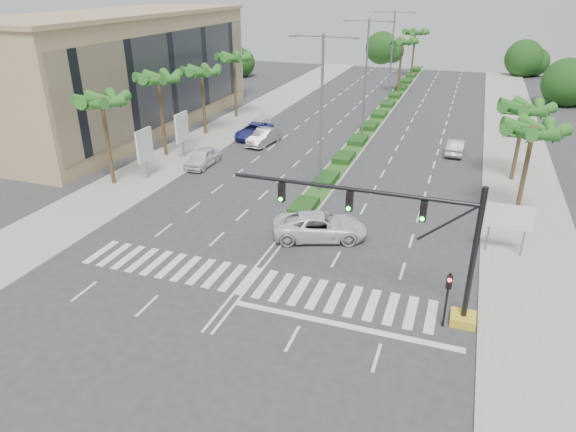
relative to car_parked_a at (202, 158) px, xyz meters
The scene contains 28 objects.
ground 20.40m from the car_parked_a, 54.62° to the right, with size 160.00×160.00×0.00m, color #333335.
footpath_right 27.22m from the car_parked_a, ahead, with size 6.00×120.00×0.15m, color gray.
footpath_left 4.85m from the car_parked_a, 135.15° to the left, with size 6.00×120.00×0.15m, color gray.
median 30.74m from the car_parked_a, 67.42° to the left, with size 2.20×75.00×0.20m, color gray.
median_grass 30.74m from the car_parked_a, 67.42° to the left, with size 1.80×75.00×0.04m, color #2C501B.
building 17.80m from the car_parked_a, 146.55° to the left, with size 12.00×36.00×12.00m, color tan.
signal_gantry 26.97m from the car_parked_a, 38.26° to the right, with size 12.60×1.20×7.20m.
pedestrian_signal 28.33m from the car_parked_a, 37.67° to the right, with size 0.28×0.36×3.00m.
direction_sign 26.78m from the car_parked_a, 18.83° to the right, with size 2.70×0.11×3.40m.
billboard_near 5.77m from the car_parked_a, 120.31° to the right, with size 0.18×2.10×4.35m.
billboard_far 3.73m from the car_parked_a, 152.90° to the left, with size 0.18×2.10×4.35m.
palm_left_near 10.03m from the car_parked_a, 125.38° to the right, with size 4.57×4.68×7.55m.
palm_left_mid 7.97m from the car_parked_a, 163.62° to the left, with size 4.57×4.68×7.95m.
palm_left_far 11.94m from the car_parked_a, 116.61° to the left, with size 4.57×4.68×7.35m.
palm_left_end 19.01m from the car_parked_a, 105.13° to the left, with size 4.57×4.68×7.75m.
palm_right_near 26.98m from the car_parked_a, ahead, with size 4.57×4.68×7.05m.
palm_right_far 27.33m from the car_parked_a, 11.56° to the left, with size 4.57×4.68×6.75m.
palm_median_a 40.66m from the car_parked_a, 72.91° to the left, with size 4.57×4.68×8.05m.
palm_median_b 55.04m from the car_parked_a, 77.54° to the left, with size 4.57×4.68×8.05m.
streetlight_near 13.50m from the car_parked_a, 12.51° to the right, with size 5.10×0.25×12.00m.
streetlight_mid 18.83m from the car_parked_a, 48.59° to the left, with size 5.10×0.25×12.00m.
streetlight_far 32.23m from the car_parked_a, 68.12° to the left, with size 5.10×0.25×12.00m.
car_parked_a is the anchor object (origin of this frame).
car_parked_b 8.56m from the car_parked_a, 71.52° to the left, with size 1.70×4.89×1.61m, color #A1A1A5.
car_parked_c 10.06m from the car_parked_a, 85.52° to the left, with size 2.52×5.46×1.52m, color navy.
car_parked_d 12.52m from the car_parked_a, 89.10° to the left, with size 1.86×4.58×1.33m, color white.
car_crossing 17.35m from the car_parked_a, 35.89° to the right, with size 2.81×6.10×1.70m, color silver.
car_right 24.27m from the car_parked_a, 28.09° to the left, with size 1.57×4.51×1.49m, color #BABBC0.
Camera 1 is at (10.36, -22.48, 15.39)m, focal length 32.00 mm.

